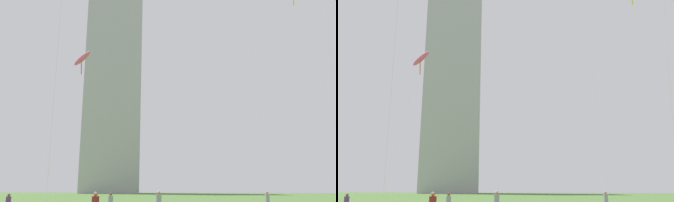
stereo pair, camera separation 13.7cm
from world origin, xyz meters
The scene contains 4 objects.
person_standing_2 centered at (1.97, 9.52, 1.02)m, with size 0.39×0.39×1.77m.
person_standing_3 centered at (10.22, 16.33, 0.96)m, with size 0.37×0.37×1.66m.
kite_flying_5 centered at (-11.65, 26.37, 18.82)m, with size 4.35×5.19×19.47m.
distant_highrise_0 centered at (-35.61, 115.46, 45.66)m, with size 21.53×16.84×91.32m, color #A8A8AD.
Camera 1 is at (6.51, -15.84, 1.96)m, focal length 37.63 mm.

